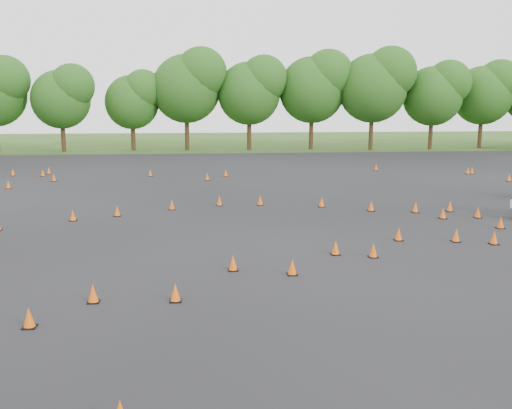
{
  "coord_description": "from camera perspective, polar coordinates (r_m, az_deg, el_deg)",
  "views": [
    {
      "loc": [
        -1.94,
        -16.76,
        5.09
      ],
      "look_at": [
        0.0,
        4.0,
        1.2
      ],
      "focal_mm": 40.0,
      "sensor_mm": 36.0,
      "label": 1
    }
  ],
  "objects": [
    {
      "name": "asphalt_pad",
      "position": [
        23.4,
        -0.46,
        -1.98
      ],
      "size": [
        62.0,
        62.0,
        0.0
      ],
      "primitive_type": "plane",
      "color": "black",
      "rests_on": "ground"
    },
    {
      "name": "treeline",
      "position": [
        52.58,
        -0.58,
        10.16
      ],
      "size": [
        87.22,
        32.23,
        10.57
      ],
      "color": "#234E16",
      "rests_on": "ground"
    },
    {
      "name": "ground",
      "position": [
        17.62,
        1.22,
        -6.22
      ],
      "size": [
        140.0,
        140.0,
        0.0
      ],
      "primitive_type": "plane",
      "color": "#2D5119",
      "rests_on": "ground"
    },
    {
      "name": "traffic_cones",
      "position": [
        22.95,
        -0.5,
        -1.66
      ],
      "size": [
        36.67,
        33.2,
        0.45
      ],
      "color": "#E65609",
      "rests_on": "asphalt_pad"
    }
  ]
}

